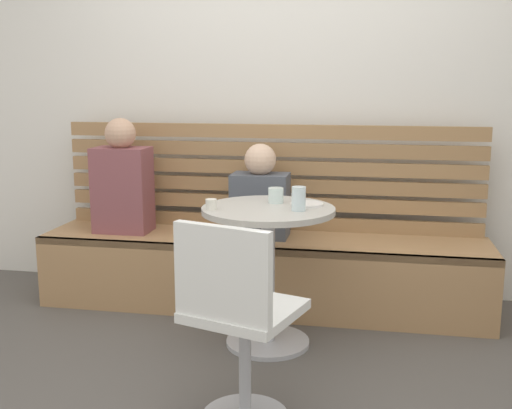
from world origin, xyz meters
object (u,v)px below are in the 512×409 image
at_px(booth_bench, 262,272).
at_px(cafe_table, 268,249).
at_px(person_child_left, 260,197).
at_px(cup_espresso_small, 211,205).
at_px(cup_glass_tall, 299,199).
at_px(cup_glass_short, 276,195).
at_px(plate_small, 307,204).
at_px(white_chair, 237,317).
at_px(person_adult, 122,182).

bearing_deg(booth_bench, cafe_table, -76.59).
relative_size(cafe_table, person_child_left, 1.31).
bearing_deg(cup_espresso_small, cup_glass_tall, 8.58).
xyz_separation_m(cup_glass_short, plate_small, (0.17, -0.04, -0.03)).
distance_m(white_chair, cup_espresso_small, 0.80).
bearing_deg(booth_bench, white_chair, -83.95).
relative_size(person_adult, plate_small, 4.18).
bearing_deg(booth_bench, plate_small, -55.49).
bearing_deg(person_adult, cup_espresso_small, -41.75).
height_order(booth_bench, cup_espresso_small, cup_espresso_small).
relative_size(cafe_table, cup_glass_tall, 6.17).
height_order(white_chair, cup_espresso_small, white_chair).
xyz_separation_m(person_child_left, plate_small, (0.33, -0.48, 0.06)).
height_order(cup_glass_tall, cup_espresso_small, cup_glass_tall).
xyz_separation_m(cafe_table, person_child_left, (-0.15, 0.57, 0.17)).
height_order(cafe_table, person_adult, person_adult).
height_order(person_adult, plate_small, person_adult).
bearing_deg(cup_glass_short, white_chair, -90.36).
height_order(person_child_left, cup_espresso_small, person_child_left).
bearing_deg(white_chair, cafe_table, 90.96).
bearing_deg(white_chair, cup_glass_short, 89.64).
distance_m(white_chair, plate_small, 0.95).
distance_m(person_child_left, cup_espresso_small, 0.71).
xyz_separation_m(booth_bench, cafe_table, (0.13, -0.55, 0.30)).
bearing_deg(cup_glass_tall, person_adult, 152.89).
distance_m(person_adult, plate_small, 1.28).
relative_size(cup_glass_tall, cup_glass_short, 1.50).
bearing_deg(cafe_table, cup_glass_short, 81.00).
bearing_deg(plate_small, white_chair, -100.94).
height_order(booth_bench, person_adult, person_adult).
bearing_deg(white_chair, cup_glass_tall, 78.92).
xyz_separation_m(person_child_left, cup_glass_tall, (0.31, -0.63, 0.11)).
xyz_separation_m(booth_bench, cup_glass_tall, (0.29, -0.60, 0.58)).
relative_size(booth_bench, person_child_left, 4.77).
height_order(white_chair, cup_glass_tall, cup_glass_tall).
distance_m(cafe_table, cup_espresso_small, 0.38).
distance_m(cup_glass_short, plate_small, 0.17).
bearing_deg(cup_glass_short, person_adult, 157.80).
relative_size(cup_glass_tall, plate_small, 0.71).
distance_m(cafe_table, white_chair, 0.81).
xyz_separation_m(cup_glass_tall, cup_glass_short, (-0.14, 0.18, -0.02)).
xyz_separation_m(white_chair, person_child_left, (-0.16, 1.38, 0.22)).
xyz_separation_m(booth_bench, white_chair, (0.14, -1.36, 0.24)).
relative_size(booth_bench, person_adult, 3.80).
bearing_deg(cup_espresso_small, plate_small, 24.55).
relative_size(booth_bench, plate_small, 15.88).
relative_size(cafe_table, cup_glass_short, 9.25).
bearing_deg(cafe_table, person_adult, 151.78).
xyz_separation_m(cafe_table, cup_glass_tall, (0.16, -0.06, 0.28)).
xyz_separation_m(cafe_table, plate_small, (0.19, 0.09, 0.23)).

